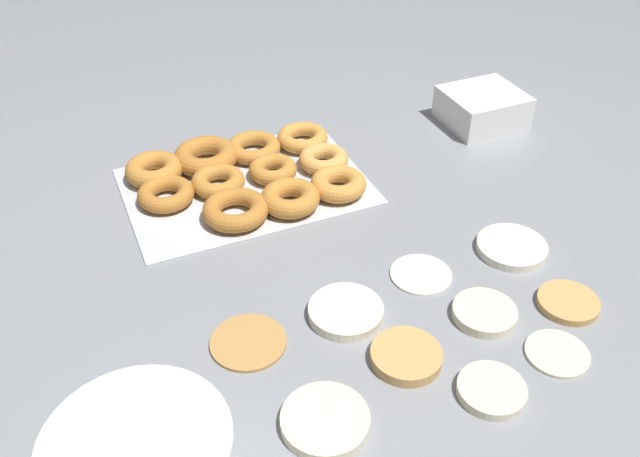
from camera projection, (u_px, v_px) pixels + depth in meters
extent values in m
plane|color=gray|center=(374.00, 273.00, 1.00)|extent=(3.00, 3.00, 0.00)
cylinder|color=#B27F42|center=(248.00, 341.00, 0.88)|extent=(0.10, 0.10, 0.01)
cylinder|color=tan|center=(568.00, 303.00, 0.94)|extent=(0.08, 0.08, 0.01)
cylinder|color=beige|center=(346.00, 312.00, 0.92)|extent=(0.10, 0.10, 0.02)
cylinder|color=beige|center=(557.00, 352.00, 0.87)|extent=(0.08, 0.08, 0.01)
cylinder|color=beige|center=(325.00, 421.00, 0.78)|extent=(0.10, 0.10, 0.01)
cylinder|color=beige|center=(491.00, 390.00, 0.82)|extent=(0.08, 0.08, 0.01)
cylinder|color=silver|center=(421.00, 274.00, 0.99)|extent=(0.09, 0.09, 0.01)
cylinder|color=tan|center=(406.00, 356.00, 0.86)|extent=(0.09, 0.09, 0.02)
cylinder|color=silver|center=(512.00, 247.00, 1.03)|extent=(0.11, 0.11, 0.01)
cylinder|color=beige|center=(484.00, 313.00, 0.92)|extent=(0.09, 0.09, 0.01)
cube|color=silver|center=(246.00, 185.00, 1.18)|extent=(0.41, 0.29, 0.01)
torus|color=#C68438|center=(302.00, 138.00, 1.27)|extent=(0.10, 0.10, 0.03)
torus|color=#B7752D|center=(254.00, 148.00, 1.24)|extent=(0.10, 0.10, 0.03)
torus|color=#AD6B28|center=(206.00, 156.00, 1.21)|extent=(0.11, 0.11, 0.04)
torus|color=#B7752D|center=(154.00, 170.00, 1.18)|extent=(0.10, 0.10, 0.03)
torus|color=#D19347|center=(323.00, 159.00, 1.21)|extent=(0.09, 0.09, 0.03)
torus|color=#B7752D|center=(273.00, 169.00, 1.18)|extent=(0.08, 0.08, 0.03)
torus|color=#B7752D|center=(218.00, 181.00, 1.15)|extent=(0.09, 0.09, 0.03)
torus|color=#AD6B28|center=(166.00, 194.00, 1.12)|extent=(0.09, 0.09, 0.03)
torus|color=#C68438|center=(338.00, 184.00, 1.15)|extent=(0.10, 0.10, 0.03)
torus|color=#B7752D|center=(290.00, 198.00, 1.11)|extent=(0.10, 0.10, 0.03)
torus|color=#AD6B28|center=(235.00, 210.00, 1.09)|extent=(0.11, 0.11, 0.03)
cube|color=white|center=(481.00, 118.00, 1.35)|extent=(0.15, 0.13, 0.02)
cube|color=white|center=(482.00, 108.00, 1.34)|extent=(0.15, 0.13, 0.02)
cube|color=white|center=(484.00, 98.00, 1.33)|extent=(0.15, 0.13, 0.02)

